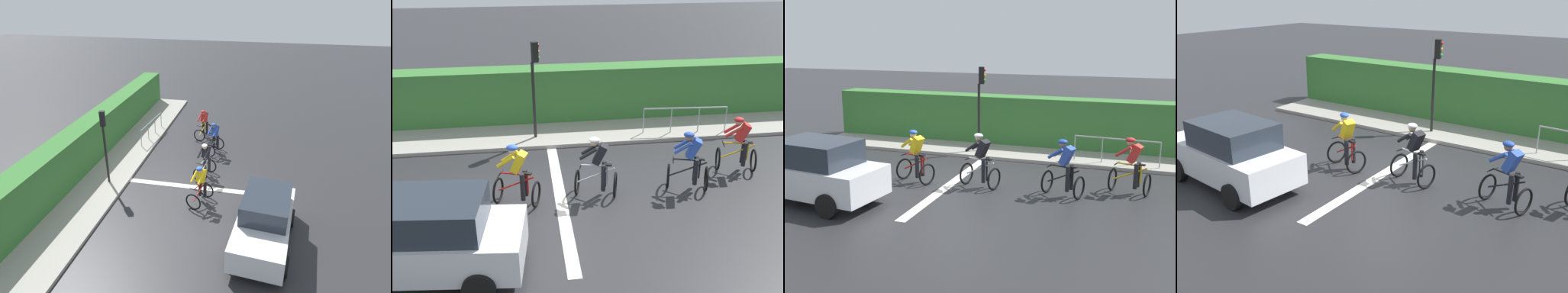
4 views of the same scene
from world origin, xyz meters
TOP-DOWN VIEW (x-y plane):
  - ground_plane at (0.00, 0.00)m, footprint 80.00×80.00m
  - sidewalk_kerb at (-4.44, 2.00)m, footprint 2.80×18.84m
  - stone_wall_low at (-5.34, 2.00)m, footprint 0.44×18.84m
  - hedge_wall at (-5.64, 2.00)m, footprint 1.10×18.84m
  - road_marking_stop_line at (0.00, 0.05)m, footprint 7.00×0.30m
  - cyclist_lead at (-0.69, 5.36)m, footprint 0.95×1.22m
  - cyclist_second at (0.19, 3.57)m, footprint 0.98×1.24m
  - cyclist_mid at (0.18, 1.05)m, footprint 0.95×1.22m
  - cyclist_fourth at (0.36, -1.03)m, footprint 1.00×1.24m
  - car_white at (2.89, -2.90)m, footprint 2.22×4.26m
  - traffic_light_near_crossing at (-3.84, -0.37)m, footprint 0.24×0.31m
  - pedestrian_railing_kerbside at (-3.54, 4.73)m, footprint 0.26×2.93m

SIDE VIEW (x-z plane):
  - ground_plane at x=0.00m, z-range 0.00..0.00m
  - road_marking_stop_line at x=0.00m, z-range 0.00..0.01m
  - sidewalk_kerb at x=-4.44m, z-range 0.00..0.12m
  - stone_wall_low at x=-5.34m, z-range 0.00..0.62m
  - pedestrian_railing_kerbside at x=-3.54m, z-range 0.25..1.28m
  - cyclist_lead at x=-0.69m, z-range -0.03..1.63m
  - cyclist_second at x=0.19m, z-range -0.03..1.63m
  - cyclist_mid at x=0.18m, z-range -0.03..1.63m
  - cyclist_fourth at x=0.36m, z-range -0.03..1.63m
  - car_white at x=2.89m, z-range -0.01..1.75m
  - hedge_wall at x=-5.64m, z-range 0.00..2.04m
  - traffic_light_near_crossing at x=-3.84m, z-range 0.55..3.89m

